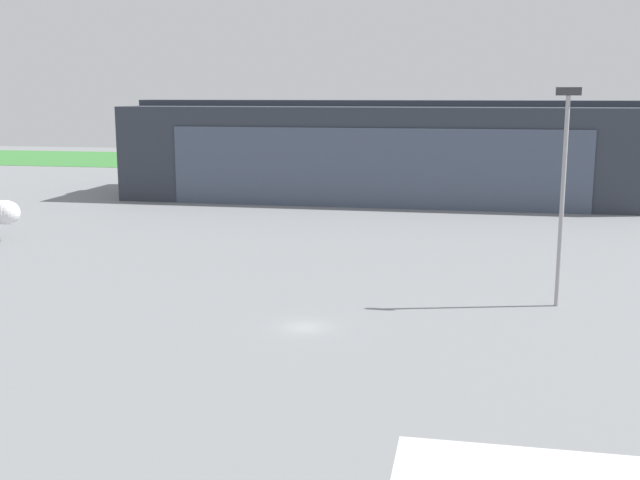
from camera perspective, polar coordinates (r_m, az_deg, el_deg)
ground_plane at (r=72.67m, az=-1.10°, el=-6.44°), size 440.00×440.00×0.00m
grass_field_strip at (r=239.40m, az=7.52°, el=5.56°), size 440.00×56.00×0.08m
maintenance_hangar at (r=161.23m, az=4.70°, el=6.51°), size 103.78×31.08×20.04m
apron_light_mast at (r=81.03m, az=17.49°, el=4.06°), size 2.40×0.50×22.07m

